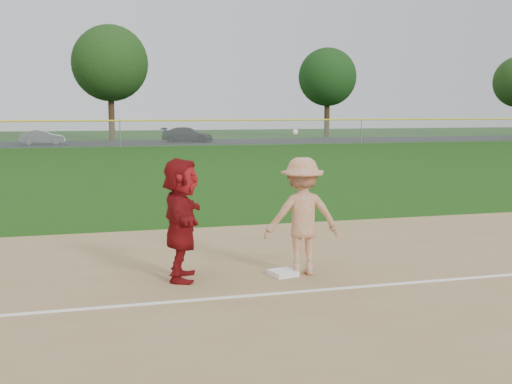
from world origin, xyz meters
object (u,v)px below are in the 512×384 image
object	(u,v)px
first_base	(283,273)
car_mid	(42,137)
base_runner	(181,219)
car_right	(188,135)

from	to	relation	value
first_base	car_mid	bearing A→B (deg)	97.61
first_base	car_mid	world-z (taller)	car_mid
first_base	base_runner	xyz separation A→B (m)	(-1.69, 0.23, 0.97)
first_base	base_runner	bearing A→B (deg)	172.22
first_base	car_right	size ratio (longest dim) A/B	0.09
base_runner	car_mid	distance (m)	44.82
base_runner	car_right	distance (m)	46.08
first_base	car_right	bearing A→B (deg)	82.45
car_right	car_mid	bearing A→B (deg)	113.71
base_runner	car_mid	bearing A→B (deg)	17.09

